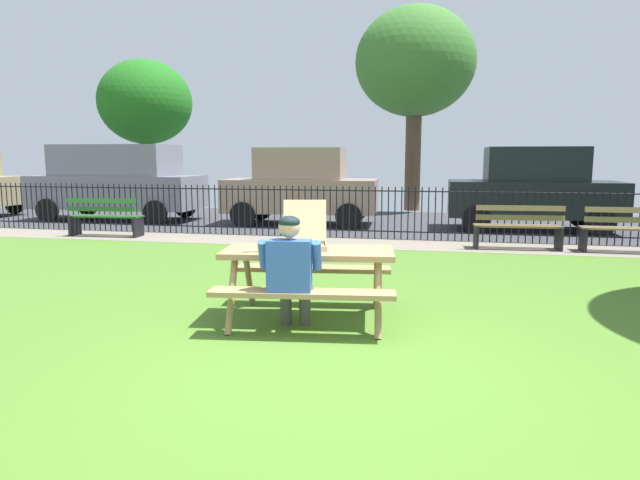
# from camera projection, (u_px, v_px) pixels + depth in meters

# --- Properties ---
(ground) EXTENTS (28.00, 11.45, 0.02)m
(ground) POSITION_uv_depth(u_px,v_px,m) (358.00, 312.00, 6.29)
(ground) COLOR #497427
(cobblestone_walkway) EXTENTS (28.00, 1.40, 0.01)m
(cobblestone_walkway) POSITION_uv_depth(u_px,v_px,m) (392.00, 244.00, 11.16)
(cobblestone_walkway) COLOR gray
(street_asphalt) EXTENTS (28.00, 6.13, 0.01)m
(street_asphalt) POSITION_uv_depth(u_px,v_px,m) (402.00, 223.00, 14.81)
(street_asphalt) COLOR #38383D
(picnic_table_foreground) EXTENTS (1.96, 1.68, 0.79)m
(picnic_table_foreground) POSITION_uv_depth(u_px,v_px,m) (308.00, 265.00, 5.89)
(picnic_table_foreground) COLOR #A78254
(picnic_table_foreground) RESTS_ON ground
(pizza_box_open) EXTENTS (0.59, 0.67, 0.50)m
(pizza_box_open) POSITION_uv_depth(u_px,v_px,m) (305.00, 239.00, 5.99)
(pizza_box_open) COLOR tan
(pizza_box_open) RESTS_ON picnic_table_foreground
(pizza_slice_on_table) EXTENTS (0.27, 0.29, 0.02)m
(pizza_slice_on_table) POSITION_uv_depth(u_px,v_px,m) (251.00, 251.00, 5.75)
(pizza_slice_on_table) COLOR #F9DB78
(pizza_slice_on_table) RESTS_ON picnic_table_foreground
(adult_at_table) EXTENTS (0.63, 0.62, 1.19)m
(adult_at_table) POSITION_uv_depth(u_px,v_px,m) (291.00, 269.00, 5.40)
(adult_at_table) COLOR #4A4A4A
(adult_at_table) RESTS_ON ground
(iron_fence_streetside) EXTENTS (21.44, 0.03, 1.12)m
(iron_fence_streetside) POSITION_uv_depth(u_px,v_px,m) (395.00, 213.00, 11.75)
(iron_fence_streetside) COLOR black
(iron_fence_streetside) RESTS_ON ground
(park_bench_left) EXTENTS (1.62, 0.54, 0.85)m
(park_bench_left) POSITION_uv_depth(u_px,v_px,m) (105.00, 218.00, 12.23)
(park_bench_left) COLOR #275E24
(park_bench_left) RESTS_ON ground
(park_bench_center) EXTENTS (1.62, 0.55, 0.85)m
(park_bench_center) POSITION_uv_depth(u_px,v_px,m) (518.00, 228.00, 10.49)
(park_bench_center) COLOR brown
(park_bench_center) RESTS_ON ground
(park_bench_right) EXTENTS (1.60, 0.47, 0.85)m
(park_bench_right) POSITION_uv_depth(u_px,v_px,m) (629.00, 230.00, 10.10)
(park_bench_right) COLOR olive
(park_bench_right) RESTS_ON ground
(parked_car_left) EXTENTS (4.64, 2.03, 2.08)m
(parked_car_left) POSITION_uv_depth(u_px,v_px,m) (117.00, 181.00, 15.35)
(parked_car_left) COLOR slate
(parked_car_left) RESTS_ON ground
(parked_car_center) EXTENTS (3.98, 1.99, 1.98)m
(parked_car_center) POSITION_uv_depth(u_px,v_px,m) (301.00, 186.00, 14.31)
(parked_car_center) COLOR gray
(parked_car_center) RESTS_ON ground
(parked_car_right) EXTENTS (3.91, 1.84, 1.98)m
(parked_car_right) POSITION_uv_depth(u_px,v_px,m) (533.00, 188.00, 13.17)
(parked_car_right) COLOR black
(parked_car_right) RESTS_ON ground
(far_tree_left) EXTENTS (3.30, 3.30, 5.18)m
(far_tree_left) POSITION_uv_depth(u_px,v_px,m) (145.00, 103.00, 19.78)
(far_tree_left) COLOR brown
(far_tree_left) RESTS_ON ground
(far_tree_midleft) EXTENTS (3.84, 3.84, 6.50)m
(far_tree_midleft) POSITION_uv_depth(u_px,v_px,m) (415.00, 63.00, 17.72)
(far_tree_midleft) COLOR brown
(far_tree_midleft) RESTS_ON ground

